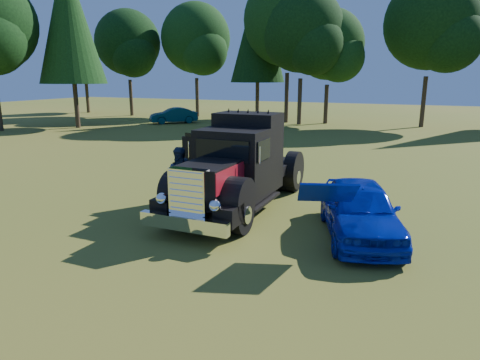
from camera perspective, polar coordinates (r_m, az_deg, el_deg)
name	(u,v)px	position (r m, az deg, el deg)	size (l,w,h in m)	color
ground	(220,246)	(10.93, -2.71, -8.74)	(120.00, 120.00, 0.00)	#4A601C
treeline	(332,30)	(37.63, 12.14, 18.94)	(72.10, 24.04, 13.84)	#2D2116
diamond_t_truck	(237,169)	(13.57, -0.38, 1.41)	(3.38, 7.16, 3.00)	black
hotrod_coupe	(360,209)	(11.70, 15.66, -3.79)	(3.10, 4.74, 1.89)	#1207A4
spectator_near	(186,182)	(13.99, -7.17, -0.32)	(0.59, 0.39, 1.61)	#1C2D42
spectator_far	(182,178)	(13.71, -7.77, 0.22)	(0.97, 0.76, 2.00)	#1F2A4A
distant_teal_car	(174,116)	(39.43, -8.84, 8.49)	(1.47, 4.21, 1.39)	#092D37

